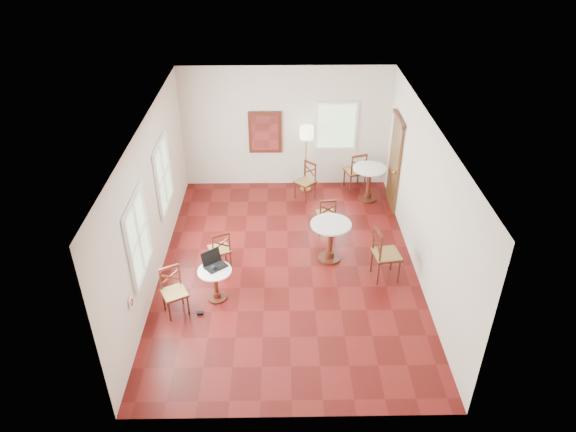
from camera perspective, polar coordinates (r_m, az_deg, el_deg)
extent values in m
plane|color=#5E1110|center=(10.50, 0.03, -5.50)|extent=(7.00, 7.00, 0.00)
cube|color=silver|center=(12.80, -0.23, 9.53)|extent=(5.00, 0.02, 3.00)
cube|color=silver|center=(6.88, 0.51, -13.36)|extent=(5.00, 0.02, 3.00)
cube|color=silver|center=(9.95, -14.53, 1.41)|extent=(0.02, 7.00, 3.00)
cube|color=silver|center=(10.02, 14.49, 1.64)|extent=(0.02, 7.00, 3.00)
cube|color=white|center=(9.00, 0.03, 9.84)|extent=(5.00, 7.00, 0.02)
cube|color=#583919|center=(12.27, 11.46, 5.50)|extent=(0.06, 0.90, 2.10)
cube|color=#4B1F12|center=(11.82, 11.94, 10.27)|extent=(0.08, 1.02, 0.08)
sphere|color=#BF8C3F|center=(12.00, 11.44, 4.60)|extent=(0.07, 0.07, 0.07)
cube|color=#552316|center=(12.81, -2.49, 9.02)|extent=(0.80, 0.05, 1.05)
cube|color=white|center=(12.78, -2.49, 8.97)|extent=(0.64, 0.02, 0.88)
cube|color=white|center=(8.60, -16.64, -8.93)|extent=(0.02, 0.16, 0.16)
torus|color=red|center=(8.59, -16.54, -8.93)|extent=(0.02, 0.12, 0.12)
cube|color=white|center=(8.93, -15.91, -2.24)|extent=(0.06, 1.22, 1.42)
cube|color=white|center=(10.77, -13.36, 4.35)|extent=(0.06, 1.22, 1.42)
cube|color=white|center=(12.83, 5.22, 9.68)|extent=(1.02, 0.06, 1.22)
cylinder|color=#4B1F12|center=(9.85, -7.68, -8.71)|extent=(0.35, 0.35, 0.03)
cylinder|color=#4B1F12|center=(9.80, -7.71, -8.41)|extent=(0.14, 0.14, 0.10)
cylinder|color=#552316|center=(9.64, -7.82, -7.22)|extent=(0.08, 0.08, 0.52)
cylinder|color=#4B1F12|center=(9.49, -7.93, -6.08)|extent=(0.12, 0.12, 0.05)
cylinder|color=white|center=(9.46, -7.95, -5.90)|extent=(0.61, 0.61, 0.03)
cylinder|color=#4B1F12|center=(10.74, 4.49, -4.52)|extent=(0.46, 0.46, 0.05)
cylinder|color=#4B1F12|center=(10.68, 4.51, -4.12)|extent=(0.18, 0.18, 0.14)
cylinder|color=#552316|center=(10.48, 4.58, -2.61)|extent=(0.10, 0.10, 0.69)
cylinder|color=#4B1F12|center=(10.30, 4.66, -1.14)|extent=(0.16, 0.16, 0.07)
cylinder|color=white|center=(10.28, 4.67, -0.90)|extent=(0.80, 0.80, 0.03)
cylinder|color=#4B1F12|center=(12.87, 8.56, 1.93)|extent=(0.45, 0.45, 0.05)
cylinder|color=#4B1F12|center=(12.82, 8.60, 2.28)|extent=(0.18, 0.18, 0.14)
cylinder|color=#552316|center=(12.66, 8.72, 3.62)|extent=(0.10, 0.10, 0.68)
cylinder|color=#4B1F12|center=(12.52, 8.83, 4.89)|extent=(0.16, 0.16, 0.07)
cylinder|color=white|center=(12.49, 8.85, 5.10)|extent=(0.79, 0.79, 0.03)
cylinder|color=#4B1F12|center=(10.63, -6.79, -3.85)|extent=(0.03, 0.03, 0.41)
cylinder|color=#4B1F12|center=(10.38, -6.22, -4.83)|extent=(0.03, 0.03, 0.41)
cylinder|color=#4B1F12|center=(10.57, -8.48, -4.26)|extent=(0.03, 0.03, 0.41)
cylinder|color=#4B1F12|center=(10.31, -7.95, -5.25)|extent=(0.03, 0.03, 0.41)
cube|color=#4B1F12|center=(10.35, -7.44, -3.61)|extent=(0.53, 0.53, 0.03)
cube|color=olive|center=(10.34, -7.45, -3.55)|extent=(0.50, 0.50, 0.04)
cylinder|color=#4B1F12|center=(10.13, -6.36, -2.86)|extent=(0.03, 0.03, 0.46)
cylinder|color=#4B1F12|center=(10.06, -8.14, -3.29)|extent=(0.03, 0.03, 0.46)
cube|color=#4B1F12|center=(9.97, -7.33, -2.09)|extent=(0.33, 0.17, 0.05)
cube|color=#552316|center=(10.09, -7.25, -3.03)|extent=(0.28, 0.14, 0.20)
cube|color=#552316|center=(10.09, -7.25, -3.03)|extent=(0.28, 0.14, 0.20)
cylinder|color=#4B1F12|center=(9.41, -12.70, -10.07)|extent=(0.03, 0.03, 0.42)
cylinder|color=#4B1F12|center=(9.66, -13.31, -8.86)|extent=(0.03, 0.03, 0.42)
cylinder|color=#4B1F12|center=(9.47, -10.75, -9.49)|extent=(0.03, 0.03, 0.42)
cylinder|color=#4B1F12|center=(9.71, -11.40, -8.30)|extent=(0.03, 0.03, 0.42)
cube|color=#4B1F12|center=(9.42, -12.19, -8.19)|extent=(0.55, 0.55, 0.03)
cube|color=olive|center=(9.41, -12.20, -8.12)|extent=(0.53, 0.53, 0.04)
cylinder|color=#4B1F12|center=(9.38, -13.64, -6.80)|extent=(0.03, 0.03, 0.47)
cylinder|color=#4B1F12|center=(9.44, -11.68, -6.24)|extent=(0.03, 0.03, 0.47)
cube|color=#4B1F12|center=(9.28, -12.81, -5.48)|extent=(0.33, 0.19, 0.05)
cube|color=#552316|center=(9.40, -12.67, -6.48)|extent=(0.28, 0.16, 0.21)
cube|color=#552316|center=(9.40, -12.67, -6.48)|extent=(0.28, 0.16, 0.21)
cylinder|color=#4B1F12|center=(11.64, 4.70, -0.25)|extent=(0.03, 0.03, 0.41)
cylinder|color=#4B1F12|center=(11.37, 5.06, -1.11)|extent=(0.03, 0.03, 0.41)
cylinder|color=#4B1F12|center=(11.58, 3.13, -0.38)|extent=(0.03, 0.03, 0.41)
cylinder|color=#4B1F12|center=(11.31, 3.45, -1.25)|extent=(0.03, 0.03, 0.41)
cube|color=#4B1F12|center=(11.36, 4.13, 0.14)|extent=(0.45, 0.45, 0.03)
cube|color=olive|center=(11.36, 4.13, 0.20)|extent=(0.43, 0.43, 0.04)
cylinder|color=#4B1F12|center=(11.15, 5.16, 0.74)|extent=(0.03, 0.03, 0.45)
cylinder|color=#4B1F12|center=(11.08, 3.52, 0.61)|extent=(0.03, 0.03, 0.45)
cube|color=#4B1F12|center=(11.01, 4.39, 1.60)|extent=(0.34, 0.08, 0.05)
cube|color=#552316|center=(11.11, 4.35, 0.71)|extent=(0.29, 0.06, 0.20)
cube|color=#552316|center=(11.11, 4.35, 0.71)|extent=(0.29, 0.06, 0.20)
cylinder|color=#4B1F12|center=(10.19, 11.92, -5.88)|extent=(0.04, 0.04, 0.51)
cylinder|color=#4B1F12|center=(10.06, 9.73, -6.17)|extent=(0.04, 0.04, 0.51)
cylinder|color=#4B1F12|center=(10.49, 11.15, -4.54)|extent=(0.04, 0.04, 0.51)
cylinder|color=#4B1F12|center=(10.36, 9.03, -4.81)|extent=(0.04, 0.04, 0.51)
cube|color=#4B1F12|center=(10.12, 10.60, -4.16)|extent=(0.57, 0.57, 0.03)
cube|color=olive|center=(10.11, 10.61, -4.09)|extent=(0.55, 0.55, 0.05)
cylinder|color=#4B1F12|center=(9.74, 10.02, -3.67)|extent=(0.04, 0.04, 0.57)
cylinder|color=#4B1F12|center=(10.05, 9.28, -2.34)|extent=(0.04, 0.04, 0.57)
cube|color=#4B1F12|center=(9.75, 9.78, -1.74)|extent=(0.11, 0.43, 0.06)
cube|color=#552316|center=(9.89, 9.65, -2.94)|extent=(0.09, 0.37, 0.25)
cube|color=#552316|center=(9.89, 9.65, -2.94)|extent=(0.09, 0.37, 0.25)
cylinder|color=#4B1F12|center=(13.41, 7.58, 4.37)|extent=(0.04, 0.04, 0.47)
cylinder|color=#4B1F12|center=(13.12, 8.29, 3.64)|extent=(0.04, 0.04, 0.47)
cylinder|color=#4B1F12|center=(13.26, 6.11, 4.14)|extent=(0.04, 0.04, 0.47)
cylinder|color=#4B1F12|center=(12.96, 6.79, 3.40)|extent=(0.04, 0.04, 0.47)
cube|color=#4B1F12|center=(13.08, 7.26, 4.83)|extent=(0.58, 0.58, 0.03)
cube|color=olive|center=(13.07, 7.27, 4.89)|extent=(0.56, 0.56, 0.04)
cylinder|color=#4B1F12|center=(12.89, 8.46, 5.59)|extent=(0.04, 0.04, 0.53)
cylinder|color=#4B1F12|center=(12.73, 6.93, 5.37)|extent=(0.04, 0.04, 0.53)
cube|color=#4B1F12|center=(12.71, 7.78, 6.45)|extent=(0.39, 0.16, 0.05)
cube|color=#552316|center=(12.81, 7.70, 5.52)|extent=(0.33, 0.13, 0.23)
cube|color=#552316|center=(12.81, 7.70, 5.52)|extent=(0.33, 0.13, 0.23)
cylinder|color=#4B1F12|center=(12.68, 0.76, 2.81)|extent=(0.03, 0.03, 0.43)
cylinder|color=#4B1F12|center=(12.90, 1.79, 3.34)|extent=(0.03, 0.03, 0.43)
cylinder|color=#4B1F12|center=(12.48, 1.90, 2.28)|extent=(0.03, 0.03, 0.43)
cylinder|color=#4B1F12|center=(12.70, 2.93, 2.83)|extent=(0.03, 0.03, 0.43)
cube|color=#4B1F12|center=(12.58, 1.86, 3.69)|extent=(0.59, 0.59, 0.03)
cube|color=olive|center=(12.58, 1.86, 3.74)|extent=(0.56, 0.56, 0.04)
cylinder|color=#4B1F12|center=(12.69, 1.82, 5.12)|extent=(0.03, 0.03, 0.47)
cylinder|color=#4B1F12|center=(12.49, 2.99, 4.63)|extent=(0.03, 0.03, 0.47)
cube|color=#4B1F12|center=(12.49, 2.42, 5.77)|extent=(0.28, 0.28, 0.05)
cube|color=#552316|center=(12.58, 2.40, 4.92)|extent=(0.24, 0.23, 0.21)
cube|color=#552316|center=(12.58, 2.40, 4.92)|extent=(0.24, 0.23, 0.21)
cylinder|color=#BF8C3F|center=(13.15, 1.89, 2.96)|extent=(0.27, 0.27, 0.03)
cylinder|color=#BF8C3F|center=(12.80, 1.95, 5.88)|extent=(0.02, 0.02, 1.52)
cylinder|color=beige|center=(12.49, 2.01, 9.01)|extent=(0.32, 0.32, 0.29)
cube|color=black|center=(9.52, -7.84, -5.41)|extent=(0.47, 0.45, 0.02)
cube|color=black|center=(9.52, -7.85, -5.35)|extent=(0.34, 0.32, 0.00)
cube|color=black|center=(9.54, -8.34, -4.39)|extent=(0.35, 0.30, 0.26)
cube|color=silver|center=(9.54, -8.34, -4.39)|extent=(0.30, 0.25, 0.21)
ellipsoid|color=black|center=(9.48, -8.83, -5.67)|extent=(0.09, 0.07, 0.03)
cylinder|color=#111738|center=(9.45, -8.14, -5.57)|extent=(0.07, 0.07, 0.08)
torus|color=#111738|center=(9.44, -7.90, -5.57)|extent=(0.05, 0.01, 0.05)
cylinder|color=white|center=(9.41, -8.07, -5.67)|extent=(0.06, 0.06, 0.10)
cube|color=black|center=(9.56, -9.49, -10.33)|extent=(0.11, 0.07, 0.04)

